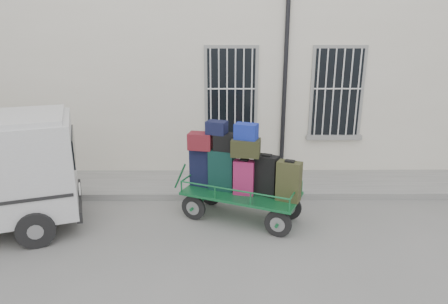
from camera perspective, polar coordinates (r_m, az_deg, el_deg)
ground at (r=8.14m, az=4.31°, el=-10.76°), size 80.00×80.00×0.00m
building at (r=12.71m, az=2.62°, el=13.51°), size 24.00×5.15×6.00m
sidewalk at (r=10.10m, az=3.34°, el=-4.54°), size 24.00×1.70×0.15m
luggage_cart at (r=8.10m, az=1.86°, el=-2.87°), size 2.75×1.92×2.07m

